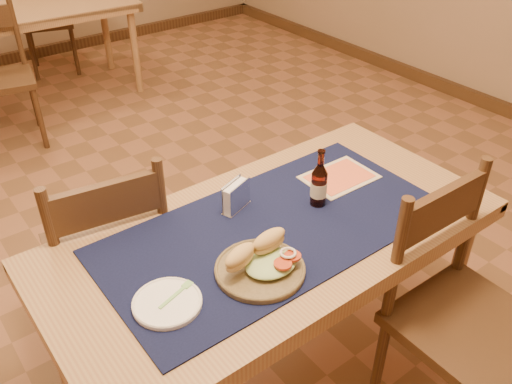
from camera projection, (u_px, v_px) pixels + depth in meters
main_table at (273, 247)px, 1.92m from camera, size 1.60×0.80×0.75m
placemat at (273, 228)px, 1.87m from camera, size 1.20×0.60×0.01m
baseboard at (174, 259)px, 2.79m from camera, size 6.00×7.00×0.10m
back_table at (26, 18)px, 4.17m from camera, size 1.63×0.86×0.75m
chair_main_far at (109, 254)px, 2.14m from camera, size 0.51×0.51×0.97m
chair_main_near at (461, 314)px, 1.86m from camera, size 0.47×0.47×0.99m
chair_back_far at (47, 21)px, 4.76m from camera, size 0.52×0.52×0.90m
sandwich_plate at (261, 263)px, 1.67m from camera, size 0.28×0.28×0.11m
side_plate at (167, 302)px, 1.56m from camera, size 0.20×0.20×0.02m
fork at (178, 292)px, 1.59m from camera, size 0.13×0.05×0.00m
beer_bottle at (319, 185)px, 1.94m from camera, size 0.06×0.06×0.22m
napkin_holder at (236, 197)px, 1.93m from camera, size 0.13×0.08×0.11m
menu_card at (339, 177)px, 2.13m from camera, size 0.28×0.21×0.01m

